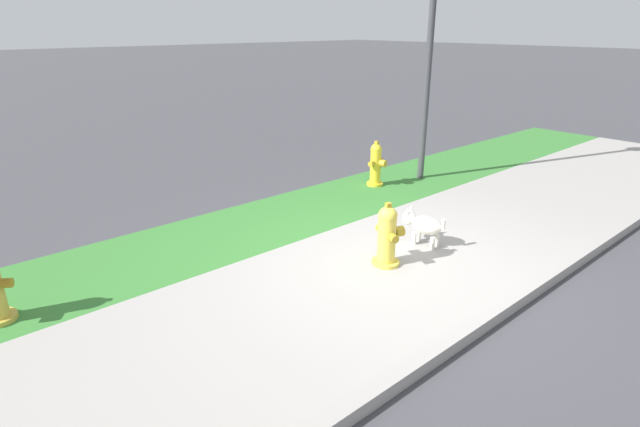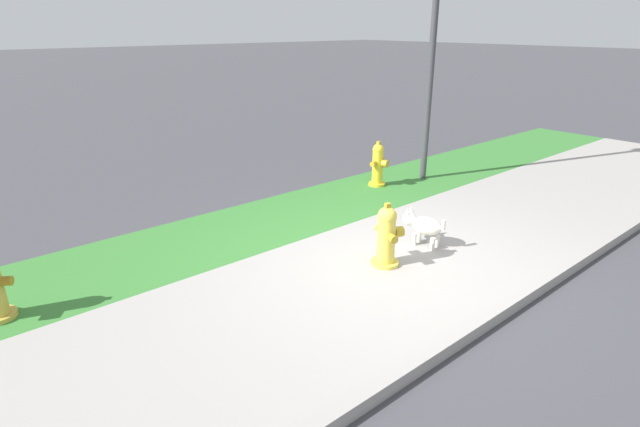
{
  "view_description": "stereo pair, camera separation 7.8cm",
  "coord_description": "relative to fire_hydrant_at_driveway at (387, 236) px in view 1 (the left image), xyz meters",
  "views": [
    {
      "loc": [
        -3.92,
        -3.27,
        2.58
      ],
      "look_at": [
        -0.16,
        1.03,
        0.4
      ],
      "focal_mm": 28.0,
      "sensor_mm": 36.0,
      "label": 1
    },
    {
      "loc": [
        -3.86,
        -3.32,
        2.58
      ],
      "look_at": [
        -0.16,
        1.03,
        0.4
      ],
      "focal_mm": 28.0,
      "sensor_mm": 36.0,
      "label": 2
    }
  ],
  "objects": [
    {
      "name": "ground_plane",
      "position": [
        -0.02,
        -0.09,
        -0.36
      ],
      "size": [
        120.0,
        120.0,
        0.0
      ],
      "primitive_type": "plane",
      "color": "#424247"
    },
    {
      "name": "sidewalk_pavement",
      "position": [
        -0.02,
        -0.09,
        -0.35
      ],
      "size": [
        18.0,
        2.49,
        0.01
      ],
      "primitive_type": "cube",
      "color": "#9E9993",
      "rests_on": "ground"
    },
    {
      "name": "grass_verge",
      "position": [
        -0.02,
        1.97,
        -0.35
      ],
      "size": [
        18.0,
        1.64,
        0.01
      ],
      "primitive_type": "cube",
      "color": "#387A33",
      "rests_on": "ground"
    },
    {
      "name": "street_curb",
      "position": [
        -0.02,
        -1.42,
        -0.3
      ],
      "size": [
        18.0,
        0.16,
        0.12
      ],
      "primitive_type": "cube",
      "color": "#9E9993",
      "rests_on": "ground"
    },
    {
      "name": "fire_hydrant_at_driveway",
      "position": [
        0.0,
        0.0,
        0.0
      ],
      "size": [
        0.37,
        0.39,
        0.75
      ],
      "rotation": [
        0.0,
        0.0,
        4.38
      ],
      "color": "yellow",
      "rests_on": "ground"
    },
    {
      "name": "fire_hydrant_by_grass_verge",
      "position": [
        2.11,
        2.13,
        0.01
      ],
      "size": [
        0.37,
        0.34,
        0.76
      ],
      "rotation": [
        0.0,
        0.0,
        3.35
      ],
      "color": "yellow",
      "rests_on": "ground"
    },
    {
      "name": "small_white_dog",
      "position": [
        0.74,
        0.07,
        -0.09
      ],
      "size": [
        0.29,
        0.57,
        0.47
      ],
      "rotation": [
        0.0,
        0.0,
        1.77
      ],
      "color": "silver",
      "rests_on": "ground"
    }
  ]
}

